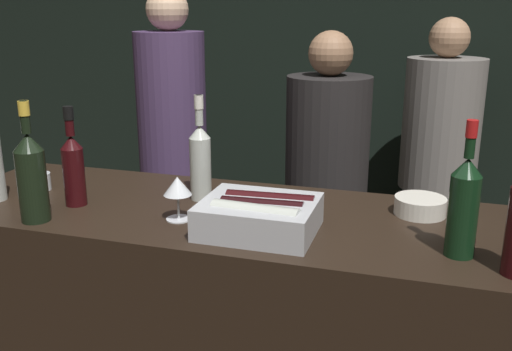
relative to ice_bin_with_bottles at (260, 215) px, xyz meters
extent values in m
cube|color=black|center=(-0.07, 2.18, 0.25)|extent=(6.40, 0.06, 2.80)
cube|color=#B7BABF|center=(0.00, 0.00, -0.01)|extent=(0.34, 0.28, 0.10)
cylinder|color=#B2B7AD|center=(0.00, -0.06, 0.02)|extent=(0.26, 0.09, 0.07)
cylinder|color=black|center=(0.01, 0.00, 0.02)|extent=(0.25, 0.08, 0.06)
cylinder|color=black|center=(0.01, 0.06, 0.02)|extent=(0.27, 0.09, 0.07)
cylinder|color=silver|center=(0.45, 0.29, -0.03)|extent=(0.16, 0.16, 0.06)
cylinder|color=gray|center=(0.45, 0.29, 0.00)|extent=(0.13, 0.13, 0.01)
cylinder|color=silver|center=(-0.27, 0.02, -0.05)|extent=(0.08, 0.08, 0.00)
cylinder|color=silver|center=(-0.27, 0.02, -0.01)|extent=(0.01, 0.01, 0.08)
cone|color=silver|center=(-0.27, 0.02, 0.06)|extent=(0.09, 0.09, 0.06)
cylinder|color=silver|center=(-0.89, 0.15, -0.02)|extent=(0.08, 0.08, 0.06)
sphere|color=#F4C66B|center=(-0.89, 0.15, -0.02)|extent=(0.04, 0.04, 0.04)
cylinder|color=black|center=(0.56, 0.00, 0.06)|extent=(0.08, 0.08, 0.22)
cone|color=black|center=(0.56, 0.00, 0.19)|extent=(0.08, 0.08, 0.05)
cylinder|color=black|center=(0.56, 0.00, 0.27)|extent=(0.03, 0.03, 0.10)
cylinder|color=red|center=(0.56, 0.00, 0.29)|extent=(0.03, 0.03, 0.04)
cylinder|color=#B2B7AD|center=(-0.28, 0.23, 0.05)|extent=(0.07, 0.07, 0.22)
cone|color=#B2B7AD|center=(-0.28, 0.23, 0.18)|extent=(0.07, 0.07, 0.04)
cylinder|color=#B2B7AD|center=(-0.28, 0.23, 0.26)|extent=(0.03, 0.03, 0.10)
cylinder|color=white|center=(-0.28, 0.23, 0.29)|extent=(0.03, 0.03, 0.05)
cylinder|color=black|center=(-0.67, 0.05, 0.04)|extent=(0.07, 0.07, 0.20)
cone|color=black|center=(-0.67, 0.05, 0.16)|extent=(0.07, 0.07, 0.04)
cylinder|color=black|center=(-0.67, 0.05, 0.23)|extent=(0.03, 0.03, 0.10)
cylinder|color=black|center=(-0.67, 0.05, 0.26)|extent=(0.03, 0.03, 0.04)
cylinder|color=black|center=(-0.70, -0.12, 0.06)|extent=(0.09, 0.09, 0.22)
cone|color=black|center=(-0.70, -0.12, 0.20)|extent=(0.09, 0.09, 0.05)
cylinder|color=black|center=(-0.70, -0.12, 0.27)|extent=(0.03, 0.03, 0.10)
cylinder|color=gold|center=(-0.70, -0.12, 0.30)|extent=(0.03, 0.03, 0.04)
cube|color=black|center=(-0.82, 1.13, -0.72)|extent=(0.27, 0.20, 0.86)
cylinder|color=#473356|center=(-0.82, 1.13, 0.09)|extent=(0.36, 0.36, 0.77)
sphere|color=beige|center=(-0.82, 1.13, 0.58)|extent=(0.21, 0.21, 0.21)
cube|color=black|center=(-0.01, 1.17, -0.78)|extent=(0.31, 0.22, 0.74)
cylinder|color=black|center=(-0.01, 1.17, -0.07)|extent=(0.41, 0.41, 0.69)
sphere|color=#997051|center=(-0.01, 1.17, 0.38)|extent=(0.21, 0.21, 0.21)
cube|color=black|center=(0.52, 1.71, -0.76)|extent=(0.31, 0.23, 0.77)
cylinder|color=slate|center=(0.52, 1.71, -0.02)|extent=(0.42, 0.42, 0.71)
sphere|color=tan|center=(0.52, 1.71, 0.44)|extent=(0.21, 0.21, 0.21)
camera|label=1|loc=(0.45, -1.52, 0.59)|focal=40.00mm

